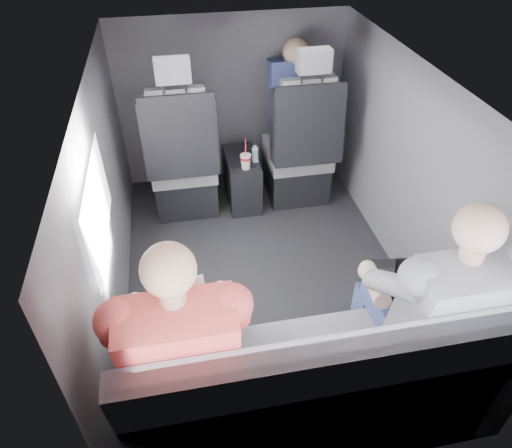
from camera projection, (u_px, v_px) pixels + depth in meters
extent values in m
plane|color=black|center=(264.00, 274.00, 3.09)|extent=(2.60, 2.60, 0.00)
plane|color=#B2B2AD|center=(267.00, 79.00, 2.25)|extent=(2.60, 2.60, 0.00)
cube|color=#56565B|center=(107.00, 209.00, 2.54)|extent=(0.02, 2.60, 1.35)
cube|color=#56565B|center=(408.00, 176.00, 2.80)|extent=(0.02, 2.60, 1.35)
cube|color=#56565B|center=(232.00, 102.00, 3.67)|extent=(1.80, 0.02, 1.35)
cube|color=#56565B|center=(337.00, 390.00, 1.67)|extent=(1.80, 0.02, 1.35)
cube|color=white|center=(98.00, 208.00, 2.17)|extent=(0.02, 0.75, 0.42)
cube|color=black|center=(309.00, 116.00, 3.17)|extent=(0.35, 0.11, 0.59)
cube|color=black|center=(186.00, 188.00, 3.64)|extent=(0.46, 0.48, 0.30)
cube|color=#595A5E|center=(183.00, 164.00, 3.48)|extent=(0.48, 0.46, 0.14)
cube|color=#595A5E|center=(180.00, 132.00, 3.09)|extent=(0.38, 0.18, 0.61)
cube|color=black|center=(147.00, 139.00, 3.08)|extent=(0.08, 0.21, 0.53)
cube|color=black|center=(212.00, 133.00, 3.15)|extent=(0.08, 0.21, 0.53)
cube|color=black|center=(180.00, 138.00, 3.05)|extent=(0.50, 0.11, 0.58)
cube|color=#595A5E|center=(172.00, 70.00, 2.79)|extent=(0.22, 0.10, 0.15)
cube|color=black|center=(295.00, 176.00, 3.77)|extent=(0.46, 0.48, 0.30)
cube|color=#595A5E|center=(297.00, 153.00, 3.61)|extent=(0.48, 0.46, 0.14)
cube|color=#595A5E|center=(307.00, 121.00, 3.23)|extent=(0.38, 0.18, 0.61)
cube|color=black|center=(277.00, 128.00, 3.21)|extent=(0.08, 0.21, 0.53)
cube|color=black|center=(337.00, 122.00, 3.28)|extent=(0.08, 0.21, 0.53)
cube|color=black|center=(310.00, 127.00, 3.18)|extent=(0.50, 0.11, 0.58)
cube|color=#595A5E|center=(314.00, 61.00, 2.92)|extent=(0.22, 0.10, 0.15)
cube|color=black|center=(242.00, 179.00, 3.64)|extent=(0.24, 0.48, 0.40)
cylinder|color=black|center=(238.00, 166.00, 3.41)|extent=(0.09, 0.09, 0.01)
cylinder|color=black|center=(252.00, 164.00, 3.43)|extent=(0.09, 0.09, 0.01)
cube|color=#595A5E|center=(308.00, 390.00, 2.17)|extent=(1.60, 0.50, 0.45)
cube|color=#595A5E|center=(333.00, 377.00, 1.71)|extent=(1.60, 0.17, 0.47)
cylinder|color=red|center=(246.00, 158.00, 3.34)|extent=(0.08, 0.08, 0.02)
cylinder|color=white|center=(246.00, 155.00, 3.33)|extent=(0.08, 0.08, 0.01)
cylinder|color=red|center=(245.00, 147.00, 3.28)|extent=(0.01, 0.01, 0.13)
cylinder|color=#B1D1F0|center=(255.00, 155.00, 3.42)|extent=(0.05, 0.05, 0.12)
cylinder|color=#B1D1F0|center=(255.00, 147.00, 3.38)|extent=(0.03, 0.03, 0.02)
cube|color=silver|center=(172.00, 304.00, 2.11)|extent=(0.39, 0.33, 0.02)
cube|color=silver|center=(172.00, 305.00, 2.09)|extent=(0.30, 0.21, 0.00)
cube|color=silver|center=(171.00, 291.00, 2.16)|extent=(0.11, 0.08, 0.00)
cube|color=silver|center=(170.00, 312.00, 1.91)|extent=(0.34, 0.16, 0.23)
cube|color=white|center=(170.00, 311.00, 1.92)|extent=(0.30, 0.14, 0.20)
cube|color=black|center=(409.00, 276.00, 2.25)|extent=(0.37, 0.28, 0.02)
cube|color=black|center=(411.00, 277.00, 2.23)|extent=(0.30, 0.17, 0.00)
cube|color=black|center=(404.00, 265.00, 2.30)|extent=(0.11, 0.07, 0.00)
cube|color=black|center=(430.00, 280.00, 2.06)|extent=(0.35, 0.12, 0.23)
cube|color=white|center=(429.00, 280.00, 2.07)|extent=(0.31, 0.09, 0.20)
cube|color=#303034|center=(158.00, 354.00, 1.98)|extent=(0.15, 0.45, 0.13)
cube|color=#303034|center=(210.00, 346.00, 2.02)|extent=(0.15, 0.45, 0.13)
cube|color=#303034|center=(165.00, 350.00, 2.35)|extent=(0.13, 0.13, 0.45)
cube|color=#303034|center=(209.00, 343.00, 2.38)|extent=(0.13, 0.13, 0.45)
cube|color=#BB403D|center=(182.00, 353.00, 1.69)|extent=(0.41, 0.28, 0.56)
sphere|color=tan|center=(168.00, 270.00, 1.46)|extent=(0.19, 0.19, 0.19)
cylinder|color=tan|center=(131.00, 319.00, 1.93)|extent=(0.12, 0.29, 0.12)
cylinder|color=tan|center=(227.00, 305.00, 1.99)|extent=(0.12, 0.29, 0.12)
cube|color=navy|center=(394.00, 317.00, 2.14)|extent=(0.16, 0.46, 0.13)
cube|color=navy|center=(439.00, 310.00, 2.18)|extent=(0.16, 0.46, 0.13)
cube|color=navy|center=(366.00, 318.00, 2.51)|extent=(0.13, 0.13, 0.45)
cube|color=navy|center=(405.00, 312.00, 2.54)|extent=(0.13, 0.13, 0.45)
cube|color=gray|center=(453.00, 310.00, 1.85)|extent=(0.41, 0.28, 0.56)
sphere|color=tan|center=(480.00, 228.00, 1.62)|extent=(0.19, 0.19, 0.19)
cylinder|color=tan|center=(374.00, 284.00, 2.09)|extent=(0.12, 0.29, 0.12)
cylinder|color=tan|center=(457.00, 272.00, 2.15)|extent=(0.12, 0.29, 0.12)
cube|color=navy|center=(294.00, 96.00, 3.50)|extent=(0.39, 0.25, 0.56)
sphere|color=tan|center=(296.00, 52.00, 3.31)|extent=(0.19, 0.19, 0.19)
cube|color=navy|center=(290.00, 127.00, 3.73)|extent=(0.33, 0.39, 0.12)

